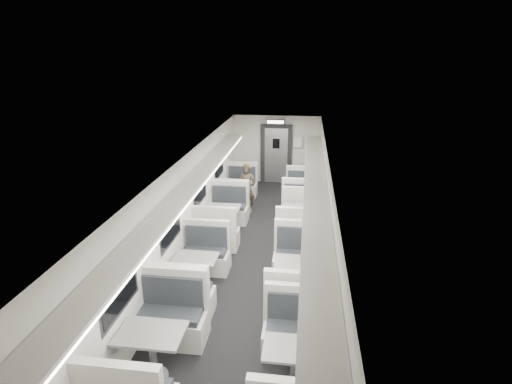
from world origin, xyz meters
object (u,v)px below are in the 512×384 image
(booth_left_b, at_px, (223,220))
(booth_left_d, at_px, (153,355))
(booth_right_c, at_px, (298,280))
(passenger, at_px, (247,189))
(exit_sign, at_px, (276,122))
(booth_right_b, at_px, (301,223))
(booth_right_d, at_px, (294,369))
(booth_right_a, at_px, (302,201))
(booth_left_a, at_px, (238,192))
(vestibule_door, at_px, (276,155))
(booth_left_c, at_px, (196,273))

(booth_left_b, distance_m, booth_left_d, 4.90)
(booth_right_c, distance_m, passenger, 4.47)
(booth_right_c, xyz_separation_m, exit_sign, (-1.00, 6.59, 1.88))
(booth_left_b, relative_size, booth_right_b, 0.91)
(booth_right_b, relative_size, booth_right_d, 1.12)
(booth_right_a, xyz_separation_m, passenger, (-1.61, -0.08, 0.35))
(booth_left_a, relative_size, booth_right_a, 0.93)
(booth_left_a, bearing_deg, booth_right_a, -16.95)
(booth_left_d, xyz_separation_m, passenger, (0.39, 6.41, 0.33))
(booth_right_a, xyz_separation_m, booth_right_d, (0.00, -6.47, -0.02))
(booth_right_a, bearing_deg, booth_left_a, 163.05)
(booth_left_a, relative_size, exit_sign, 3.25)
(booth_right_a, distance_m, vestibule_door, 3.07)
(booth_left_a, bearing_deg, booth_left_c, -90.00)
(booth_left_c, relative_size, passenger, 1.40)
(booth_left_c, relative_size, exit_sign, 3.32)
(booth_right_b, distance_m, exit_sign, 4.46)
(booth_left_d, xyz_separation_m, booth_right_a, (2.00, 6.50, -0.02))
(booth_left_a, xyz_separation_m, booth_left_b, (0.00, -2.20, 0.02))
(booth_left_c, bearing_deg, passenger, 84.65)
(booth_right_b, xyz_separation_m, booth_right_d, (0.00, -4.89, -0.05))
(booth_right_c, bearing_deg, booth_right_d, -90.00)
(booth_left_b, height_order, booth_right_d, booth_left_b)
(booth_left_c, xyz_separation_m, booth_left_d, (0.00, -2.30, 0.04))
(booth_left_a, distance_m, booth_right_a, 2.09)
(booth_right_c, height_order, exit_sign, exit_sign)
(booth_left_c, distance_m, booth_right_c, 2.00)
(booth_left_b, xyz_separation_m, booth_right_d, (2.00, -4.88, -0.01))
(booth_left_c, distance_m, booth_right_a, 4.65)
(booth_right_d, height_order, exit_sign, exit_sign)
(booth_right_b, xyz_separation_m, exit_sign, (-1.00, 3.93, 1.86))
(booth_left_c, relative_size, booth_right_c, 0.93)
(booth_right_d, height_order, passenger, passenger)
(booth_left_b, relative_size, booth_left_d, 0.93)
(booth_left_a, bearing_deg, booth_right_b, -47.63)
(booth_right_b, height_order, vestibule_door, vestibule_door)
(exit_sign, bearing_deg, booth_left_d, -96.45)
(booth_left_a, relative_size, booth_right_b, 0.87)
(booth_right_c, bearing_deg, booth_left_b, 127.03)
(booth_left_b, distance_m, booth_right_a, 2.56)
(booth_left_a, xyz_separation_m, booth_right_b, (2.00, -2.19, 0.05))
(booth_left_c, bearing_deg, booth_right_c, -1.25)
(passenger, bearing_deg, booth_right_a, 12.69)
(booth_left_d, relative_size, booth_right_d, 1.10)
(booth_left_d, xyz_separation_m, vestibule_door, (1.00, 9.33, 0.63))
(booth_right_d, bearing_deg, booth_left_a, 105.78)
(passenger, bearing_deg, booth_left_a, 128.69)
(booth_left_b, height_order, passenger, passenger)
(booth_left_c, height_order, passenger, passenger)
(booth_left_a, xyz_separation_m, passenger, (0.39, -0.69, 0.37))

